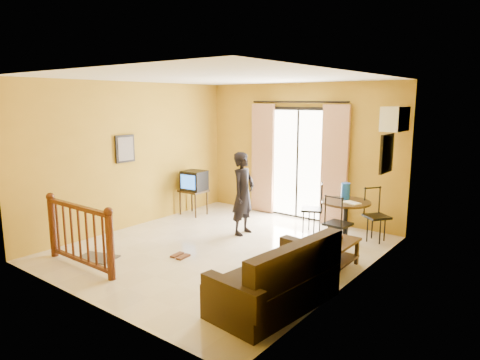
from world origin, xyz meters
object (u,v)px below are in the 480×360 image
Objects in this scene: dining_table at (346,209)px; television at (194,181)px; coffee_table at (332,251)px; sofa at (278,282)px; standing_person at (243,193)px.

television is at bearing -173.20° from dining_table.
sofa is at bearing -89.80° from coffee_table.
sofa is (0.01, -1.47, 0.04)m from coffee_table.
television is 0.33× the size of standing_person.
dining_table is at bearing 0.83° from television.
television is 0.55× the size of coffee_table.
dining_table is 2.89m from sofa.
television reaches higher than coffee_table.
sofa reaches higher than coffee_table.
dining_table is 0.46× the size of sofa.
sofa is 2.95m from standing_person.
standing_person reaches higher than television.
dining_table is 0.56× the size of standing_person.
standing_person is (-1.66, -0.81, 0.20)m from dining_table.
television is 1.70m from standing_person.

